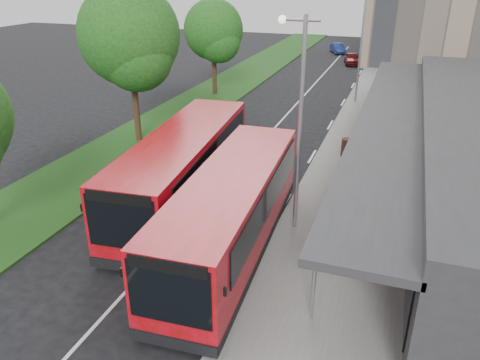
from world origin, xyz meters
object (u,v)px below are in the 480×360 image
(bus_main, at_px, (232,212))
(bollard, at_px, (366,106))
(tree_far, at_px, (214,34))
(car_far, at_px, (338,48))
(bus_second, at_px, (183,169))
(car_near, at_px, (352,58))
(lamp_post_near, at_px, (298,115))
(litter_bin, at_px, (346,148))
(lamp_post_far, at_px, (360,40))
(tree_mid, at_px, (130,42))

(bus_main, distance_m, bollard, 19.67)
(tree_far, distance_m, car_far, 24.77)
(bus_main, bearing_deg, bus_second, 136.03)
(tree_far, bearing_deg, car_near, 61.97)
(lamp_post_near, bearing_deg, litter_bin, 83.41)
(lamp_post_far, xyz_separation_m, bollard, (1.09, -2.78, -4.07))
(lamp_post_near, height_order, car_near, lamp_post_near)
(tree_far, relative_size, lamp_post_near, 0.93)
(bus_main, bearing_deg, tree_mid, 132.22)
(bus_second, height_order, car_near, bus_second)
(lamp_post_far, distance_m, car_far, 23.47)
(tree_mid, bearing_deg, bus_second, -46.50)
(tree_far, distance_m, bus_second, 19.70)
(bus_main, bearing_deg, tree_far, 110.68)
(lamp_post_far, height_order, bus_main, lamp_post_far)
(tree_mid, bearing_deg, litter_bin, 5.85)
(lamp_post_near, height_order, bus_main, lamp_post_near)
(tree_far, height_order, bus_second, tree_far)
(tree_far, bearing_deg, litter_bin, -41.68)
(lamp_post_near, distance_m, car_near, 36.18)
(tree_far, relative_size, car_far, 2.14)
(lamp_post_near, bearing_deg, bus_second, 173.18)
(bus_second, relative_size, litter_bin, 11.59)
(lamp_post_far, height_order, car_near, lamp_post_far)
(lamp_post_near, distance_m, bus_second, 5.90)
(bus_main, xyz_separation_m, car_far, (-3.01, 44.83, -1.00))
(tree_mid, height_order, tree_far, tree_mid)
(lamp_post_near, xyz_separation_m, lamp_post_far, (0.00, 20.00, 0.00))
(car_near, bearing_deg, lamp_post_near, -97.88)
(car_far, bearing_deg, bollard, -99.71)
(bollard, bearing_deg, bus_main, -98.30)
(litter_bin, relative_size, car_near, 0.27)
(lamp_post_near, distance_m, car_far, 43.08)
(tree_mid, xyz_separation_m, car_far, (6.38, 35.56, -5.21))
(bus_main, height_order, car_far, bus_main)
(lamp_post_near, bearing_deg, car_near, 93.46)
(car_far, bearing_deg, bus_second, -113.02)
(bus_main, distance_m, bus_second, 4.31)
(bus_main, xyz_separation_m, litter_bin, (2.70, 10.51, -0.92))
(tree_mid, height_order, car_far, tree_mid)
(car_near, bearing_deg, litter_bin, -94.87)
(tree_far, bearing_deg, lamp_post_near, -59.71)
(lamp_post_far, height_order, litter_bin, lamp_post_far)
(tree_mid, distance_m, tree_far, 12.04)
(litter_bin, bearing_deg, bus_second, -127.77)
(lamp_post_near, bearing_deg, car_far, 96.36)
(litter_bin, bearing_deg, lamp_post_near, -96.59)
(bus_main, bearing_deg, litter_bin, 72.47)
(bus_second, xyz_separation_m, litter_bin, (5.96, 7.69, -1.00))
(tree_far, height_order, lamp_post_near, lamp_post_near)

